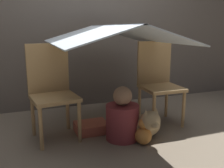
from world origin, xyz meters
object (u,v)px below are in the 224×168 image
at_px(dog, 146,124).
at_px(chair_right, 158,80).
at_px(person_front, 122,118).
at_px(chair_left, 52,88).

bearing_deg(dog, chair_right, 48.49).
distance_m(person_front, dog, 0.24).
bearing_deg(chair_right, chair_left, -178.17).
height_order(chair_left, dog, chair_left).
relative_size(chair_right, dog, 2.56).
bearing_deg(chair_left, chair_right, -7.74).
height_order(chair_right, dog, chair_right).
bearing_deg(chair_left, person_front, -34.01).
xyz_separation_m(chair_right, person_front, (-0.57, -0.31, -0.29)).
relative_size(chair_right, person_front, 1.75).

